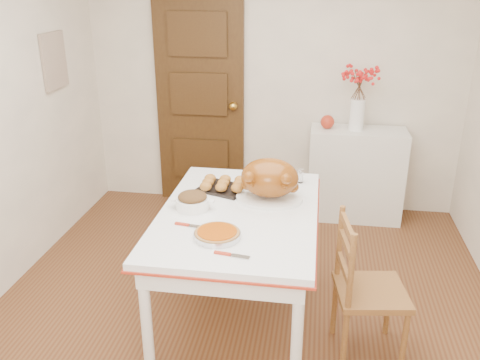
% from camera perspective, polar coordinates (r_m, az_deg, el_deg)
% --- Properties ---
extents(floor, '(3.50, 4.00, 0.00)m').
position_cam_1_polar(floor, '(3.49, 0.04, -15.92)').
color(floor, '#522914').
rests_on(floor, ground).
extents(wall_back, '(3.50, 0.00, 2.50)m').
position_cam_1_polar(wall_back, '(4.82, 3.78, 11.26)').
color(wall_back, '#EEDFC6').
rests_on(wall_back, ground).
extents(door_back, '(0.85, 0.06, 2.06)m').
position_cam_1_polar(door_back, '(4.95, -4.50, 8.92)').
color(door_back, '#331D0D').
rests_on(door_back, ground).
extents(photo_board, '(0.03, 0.35, 0.45)m').
position_cam_1_polar(photo_board, '(4.52, -20.16, 12.49)').
color(photo_board, '#B7AE94').
rests_on(photo_board, ground).
extents(sideboard, '(0.86, 0.38, 0.86)m').
position_cam_1_polar(sideboard, '(4.83, 12.83, 0.62)').
color(sideboard, silver).
rests_on(sideboard, floor).
extents(kitchen_table, '(0.95, 1.39, 0.83)m').
position_cam_1_polar(kitchen_table, '(3.25, -0.14, -10.14)').
color(kitchen_table, white).
rests_on(kitchen_table, floor).
extents(chair_oak, '(0.45, 0.45, 0.90)m').
position_cam_1_polar(chair_oak, '(3.12, 14.55, -11.72)').
color(chair_oak, brown).
rests_on(chair_oak, floor).
extents(berry_vase, '(0.30, 0.30, 0.58)m').
position_cam_1_polar(berry_vase, '(4.62, 13.17, 8.97)').
color(berry_vase, white).
rests_on(berry_vase, sideboard).
extents(apple, '(0.12, 0.12, 0.12)m').
position_cam_1_polar(apple, '(4.67, 9.80, 6.45)').
color(apple, '#A82A16').
rests_on(apple, sideboard).
extents(turkey_platter, '(0.50, 0.44, 0.27)m').
position_cam_1_polar(turkey_platter, '(3.15, 3.35, 0.01)').
color(turkey_platter, brown).
rests_on(turkey_platter, kitchen_table).
extents(pumpkin_pie, '(0.27, 0.27, 0.05)m').
position_cam_1_polar(pumpkin_pie, '(2.74, -2.58, -6.00)').
color(pumpkin_pie, '#A13F05').
rests_on(pumpkin_pie, kitchen_table).
extents(stuffing_dish, '(0.30, 0.26, 0.10)m').
position_cam_1_polar(stuffing_dish, '(3.07, -5.35, -2.33)').
color(stuffing_dish, brown).
rests_on(stuffing_dish, kitchen_table).
extents(rolls_tray, '(0.35, 0.32, 0.08)m').
position_cam_1_polar(rolls_tray, '(3.33, -1.89, -0.51)').
color(rolls_tray, '#9E631B').
rests_on(rolls_tray, kitchen_table).
extents(pie_server, '(0.19, 0.08, 0.01)m').
position_cam_1_polar(pie_server, '(2.58, -0.94, -8.41)').
color(pie_server, silver).
rests_on(pie_server, kitchen_table).
extents(carving_knife, '(0.24, 0.09, 0.01)m').
position_cam_1_polar(carving_knife, '(2.87, -5.15, -5.17)').
color(carving_knife, silver).
rests_on(carving_knife, kitchen_table).
extents(drinking_glass, '(0.07, 0.07, 0.10)m').
position_cam_1_polar(drinking_glass, '(3.50, 2.88, 0.86)').
color(drinking_glass, white).
rests_on(drinking_glass, kitchen_table).
extents(shaker_pair, '(0.10, 0.04, 0.10)m').
position_cam_1_polar(shaker_pair, '(3.47, 6.31, 0.50)').
color(shaker_pair, white).
rests_on(shaker_pair, kitchen_table).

